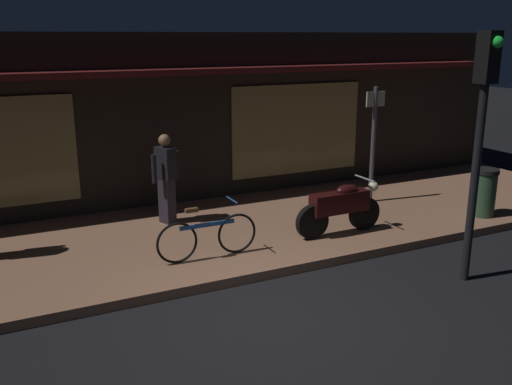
{
  "coord_description": "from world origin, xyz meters",
  "views": [
    {
      "loc": [
        -3.12,
        -5.91,
        3.53
      ],
      "look_at": [
        0.92,
        2.4,
        0.95
      ],
      "focal_mm": 39.51,
      "sensor_mm": 36.0,
      "label": 1
    }
  ],
  "objects_px": {
    "trash_bin": "(484,192)",
    "traffic_light_pole": "(482,115)",
    "person_bystander": "(166,177)",
    "sign_post": "(373,138)",
    "motorcycle": "(341,207)",
    "bicycle_parked": "(207,236)"
  },
  "relations": [
    {
      "from": "trash_bin",
      "to": "traffic_light_pole",
      "type": "xyz_separation_m",
      "value": [
        -2.3,
        -1.83,
        1.86
      ]
    },
    {
      "from": "person_bystander",
      "to": "sign_post",
      "type": "bearing_deg",
      "value": -7.28
    },
    {
      "from": "traffic_light_pole",
      "to": "trash_bin",
      "type": "bearing_deg",
      "value": 38.5
    },
    {
      "from": "sign_post",
      "to": "motorcycle",
      "type": "bearing_deg",
      "value": -140.75
    },
    {
      "from": "sign_post",
      "to": "trash_bin",
      "type": "height_order",
      "value": "sign_post"
    },
    {
      "from": "bicycle_parked",
      "to": "traffic_light_pole",
      "type": "bearing_deg",
      "value": -33.01
    },
    {
      "from": "motorcycle",
      "to": "traffic_light_pole",
      "type": "relative_size",
      "value": 0.47
    },
    {
      "from": "person_bystander",
      "to": "trash_bin",
      "type": "distance_m",
      "value": 6.08
    },
    {
      "from": "bicycle_parked",
      "to": "traffic_light_pole",
      "type": "relative_size",
      "value": 0.46
    },
    {
      "from": "bicycle_parked",
      "to": "person_bystander",
      "type": "xyz_separation_m",
      "value": [
        -0.04,
        1.97,
        0.52
      ]
    },
    {
      "from": "trash_bin",
      "to": "traffic_light_pole",
      "type": "bearing_deg",
      "value": -141.5
    },
    {
      "from": "motorcycle",
      "to": "traffic_light_pole",
      "type": "bearing_deg",
      "value": -70.47
    },
    {
      "from": "trash_bin",
      "to": "traffic_light_pole",
      "type": "height_order",
      "value": "traffic_light_pole"
    },
    {
      "from": "motorcycle",
      "to": "trash_bin",
      "type": "distance_m",
      "value": 3.09
    },
    {
      "from": "trash_bin",
      "to": "person_bystander",
      "type": "bearing_deg",
      "value": 157.94
    },
    {
      "from": "motorcycle",
      "to": "traffic_light_pole",
      "type": "xyz_separation_m",
      "value": [
        0.77,
        -2.18,
        1.83
      ]
    },
    {
      "from": "bicycle_parked",
      "to": "sign_post",
      "type": "xyz_separation_m",
      "value": [
        4.22,
        1.43,
        1.0
      ]
    },
    {
      "from": "person_bystander",
      "to": "sign_post",
      "type": "distance_m",
      "value": 4.32
    },
    {
      "from": "person_bystander",
      "to": "motorcycle",
      "type": "bearing_deg",
      "value": -37.11
    },
    {
      "from": "trash_bin",
      "to": "traffic_light_pole",
      "type": "relative_size",
      "value": 0.26
    },
    {
      "from": "motorcycle",
      "to": "bicycle_parked",
      "type": "height_order",
      "value": "motorcycle"
    },
    {
      "from": "motorcycle",
      "to": "sign_post",
      "type": "height_order",
      "value": "sign_post"
    }
  ]
}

